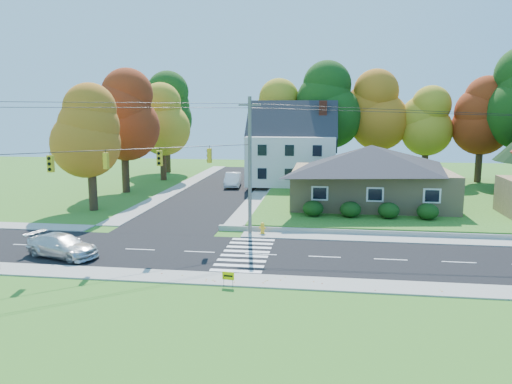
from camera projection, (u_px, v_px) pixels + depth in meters
The scene contains 23 objects.
ground at pixel (261, 255), 31.57m from camera, with size 120.00×120.00×0.00m, color #3D7923.
road_main at pixel (261, 254), 31.57m from camera, with size 90.00×8.00×0.02m, color black.
road_cross at pixel (222, 188), 58.07m from camera, with size 8.00×44.00×0.02m, color black.
sidewalk_north at pixel (270, 235), 36.45m from camera, with size 90.00×2.00×0.08m, color #9C9A90.
sidewalk_south at pixel (249, 280), 26.68m from camera, with size 90.00×2.00×0.08m, color #9C9A90.
lawn at pixel (415, 198), 50.27m from camera, with size 30.00×30.00×0.50m, color #3D7923.
ranch_house at pixel (370, 174), 45.57m from camera, with size 14.60×10.60×5.40m.
colonial_house at pixel (292, 149), 58.18m from camera, with size 10.40×8.40×9.60m.
hedge_row at pixel (369, 210), 39.93m from camera, with size 10.70×1.70×1.27m.
traffic_infrastructure at pixel (262, 171), 32.07m from camera, with size 38.10×10.66×10.00m.
tree_lot_0 at pixel (280, 116), 63.71m from camera, with size 6.72×6.72×12.51m.
tree_lot_1 at pixel (327, 105), 61.70m from camera, with size 7.84×7.84×14.60m.
tree_lot_2 at pixel (376, 111), 61.96m from camera, with size 7.28×7.28×13.56m.
tree_lot_3 at pixel (427, 122), 60.38m from camera, with size 6.16×6.16×11.47m.
tree_lot_4 at pixel (482, 116), 58.47m from camera, with size 6.72×6.72×12.51m.
tree_west_0 at pixel (90, 131), 44.46m from camera, with size 6.16×6.16×11.47m.
tree_west_1 at pixel (123, 115), 54.15m from camera, with size 7.28×7.28×13.56m.
tree_west_2 at pixel (162, 120), 63.89m from camera, with size 6.72×6.72×12.51m.
tree_west_3 at pixel (166, 109), 71.77m from camera, with size 7.84×7.84×14.60m.
silver_sedan at pixel (62, 246), 30.91m from camera, with size 1.99×4.89×1.42m, color silver.
white_car at pixel (233, 180), 59.24m from camera, with size 1.75×5.02×1.65m, color white.
fire_hydrant at pixel (263, 229), 36.63m from camera, with size 0.52×0.40×0.90m.
yard_sign at pixel (228, 276), 25.74m from camera, with size 0.64×0.12×0.80m.
Camera 1 is at (3.92, -30.25, 9.06)m, focal length 35.00 mm.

